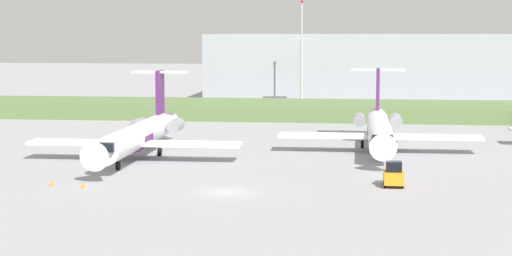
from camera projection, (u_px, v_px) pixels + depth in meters
name	position (u px, v px, depth m)	size (l,w,h in m)	color
ground_plane	(264.00, 146.00, 102.37)	(500.00, 500.00, 0.00)	#939399
grass_berm	(288.00, 110.00, 137.52)	(320.00, 20.00, 2.11)	#597542
regional_jet_second	(138.00, 135.00, 92.01)	(22.81, 31.00, 9.00)	white
regional_jet_third	(379.00, 129.00, 97.91)	(22.81, 31.00, 9.00)	white
antenna_mast	(302.00, 65.00, 145.90)	(4.40, 0.50, 18.87)	#B2B2B7
distant_hangar	(382.00, 68.00, 165.54)	(66.30, 24.46, 13.02)	#9EA3AD
baggage_tug	(394.00, 175.00, 75.46)	(1.72, 3.20, 2.30)	orange
safety_cone_front_marker	(51.00, 183.00, 75.50)	(0.44, 0.44, 0.55)	orange
safety_cone_mid_marker	(83.00, 185.00, 74.67)	(0.44, 0.44, 0.55)	orange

